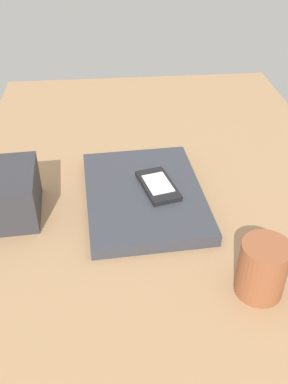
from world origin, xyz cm
name	(u,v)px	position (x,y,z in cm)	size (l,w,h in cm)	color
desk_surface	(162,195)	(0.00, 0.00, 1.50)	(120.00, 80.00, 3.00)	#9E7751
laptop_closed	(144,195)	(3.43, -4.10, 4.24)	(30.00, 22.22, 2.49)	#33353D
cell_phone_on_laptop	(158,185)	(2.91, -1.33, 6.01)	(12.09, 8.14, 1.10)	black
pen_cup	(262,269)	(27.73, 11.20, 7.65)	(7.30, 7.30, 9.30)	brown
desk_organizer	(10,193)	(4.99, -28.89, 7.56)	(13.55, 9.95, 9.13)	#2D2D33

